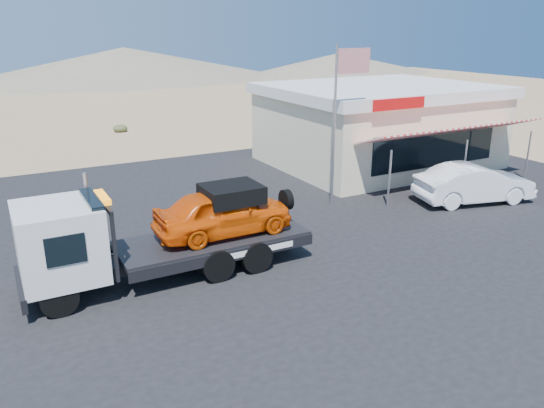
% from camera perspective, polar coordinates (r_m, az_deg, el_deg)
% --- Properties ---
extents(ground, '(120.00, 120.00, 0.00)m').
position_cam_1_polar(ground, '(14.94, 1.33, -7.68)').
color(ground, '#9D7D59').
rests_on(ground, ground).
extents(asphalt_lot, '(32.00, 24.00, 0.02)m').
position_cam_1_polar(asphalt_lot, '(18.24, 2.09, -2.66)').
color(asphalt_lot, black).
rests_on(asphalt_lot, ground).
extents(tow_truck, '(7.72, 2.29, 2.58)m').
position_cam_1_polar(tow_truck, '(14.64, -11.67, -2.69)').
color(tow_truck, black).
rests_on(tow_truck, asphalt_lot).
extents(white_sedan, '(4.85, 2.69, 1.52)m').
position_cam_1_polar(white_sedan, '(22.19, 20.93, 2.07)').
color(white_sedan, white).
rests_on(white_sedan, asphalt_lot).
extents(jerky_store, '(10.40, 9.97, 3.90)m').
position_cam_1_polar(jerky_store, '(27.22, 11.29, 8.42)').
color(jerky_store, beige).
rests_on(jerky_store, asphalt_lot).
extents(flagpole, '(1.55, 0.10, 6.00)m').
position_cam_1_polar(flagpole, '(20.08, 7.33, 10.26)').
color(flagpole, '#99999E').
rests_on(flagpole, asphalt_lot).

